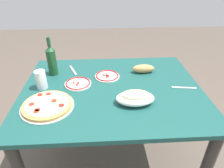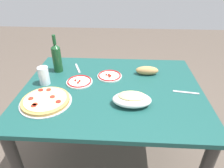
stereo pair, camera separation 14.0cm
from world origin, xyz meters
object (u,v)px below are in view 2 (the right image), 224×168
object	(u,v)px
bread_loaf	(147,70)
wine_bottle	(57,57)
pepperoni_pizza	(46,101)
side_plate_near	(79,82)
baked_pasta_dish	(132,99)
dining_table	(112,100)
water_glass	(44,76)
side_plate_far	(110,76)

from	to	relation	value
bread_loaf	wine_bottle	bearing A→B (deg)	178.74
pepperoni_pizza	side_plate_near	size ratio (longest dim) A/B	1.70
pepperoni_pizza	bread_loaf	bearing A→B (deg)	31.61
baked_pasta_dish	bread_loaf	xyz separation A→B (m)	(0.13, 0.40, -0.01)
wine_bottle	bread_loaf	xyz separation A→B (m)	(0.71, -0.02, -0.09)
wine_bottle	side_plate_near	world-z (taller)	wine_bottle
dining_table	pepperoni_pizza	size ratio (longest dim) A/B	3.88
baked_pasta_dish	wine_bottle	size ratio (longest dim) A/B	0.81
bread_loaf	side_plate_near	bearing A→B (deg)	-162.68
water_glass	side_plate_far	world-z (taller)	water_glass
side_plate_far	pepperoni_pizza	bearing A→B (deg)	-136.97
dining_table	bread_loaf	xyz separation A→B (m)	(0.26, 0.21, 0.14)
dining_table	baked_pasta_dish	size ratio (longest dim) A/B	5.20
side_plate_far	baked_pasta_dish	bearing A→B (deg)	-64.78
pepperoni_pizza	water_glass	size ratio (longest dim) A/B	2.44
side_plate_near	side_plate_far	xyz separation A→B (m)	(0.21, 0.10, 0.00)
dining_table	wine_bottle	size ratio (longest dim) A/B	4.19
side_plate_near	bread_loaf	size ratio (longest dim) A/B	1.08
wine_bottle	side_plate_near	xyz separation A→B (m)	(0.20, -0.17, -0.11)
water_glass	side_plate_near	world-z (taller)	water_glass
side_plate_near	side_plate_far	world-z (taller)	same
pepperoni_pizza	wine_bottle	distance (m)	0.44
water_glass	wine_bottle	bearing A→B (deg)	78.53
wine_bottle	water_glass	xyz separation A→B (m)	(-0.04, -0.20, -0.05)
baked_pasta_dish	dining_table	bearing A→B (deg)	125.48
water_glass	side_plate_near	size ratio (longest dim) A/B	0.70
baked_pasta_dish	bread_loaf	bearing A→B (deg)	72.07
pepperoni_pizza	baked_pasta_dish	size ratio (longest dim) A/B	1.34
dining_table	side_plate_far	distance (m)	0.20
wine_bottle	side_plate_near	bearing A→B (deg)	-40.29
bread_loaf	dining_table	bearing A→B (deg)	-140.90
wine_bottle	side_plate_far	size ratio (longest dim) A/B	1.60
dining_table	baked_pasta_dish	bearing A→B (deg)	-54.52
dining_table	side_plate_near	size ratio (longest dim) A/B	6.59
wine_bottle	side_plate_near	size ratio (longest dim) A/B	1.57
baked_pasta_dish	bread_loaf	distance (m)	0.42
bread_loaf	water_glass	bearing A→B (deg)	-166.00
pepperoni_pizza	baked_pasta_dish	bearing A→B (deg)	1.25
wine_bottle	baked_pasta_dish	bearing A→B (deg)	-35.63
baked_pasta_dish	wine_bottle	xyz separation A→B (m)	(-0.58, 0.41, 0.08)
dining_table	bread_loaf	world-z (taller)	bread_loaf
dining_table	side_plate_far	size ratio (longest dim) A/B	6.68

